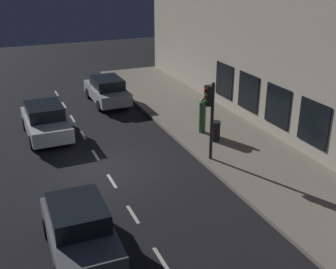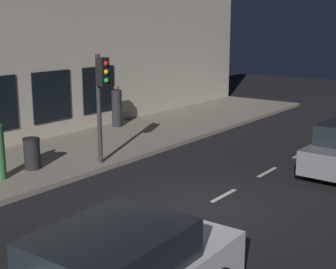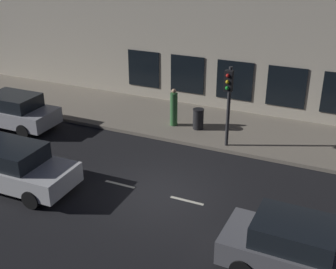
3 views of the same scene
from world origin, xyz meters
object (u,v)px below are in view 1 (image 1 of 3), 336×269
Objects in this scene: parked_car_0 at (107,90)px; trash_bin at (215,131)px; traffic_light at (210,108)px; pedestrian_1 at (202,116)px; parked_car_2 at (80,229)px; parked_car_1 at (46,121)px.

parked_car_0 is 8.59m from trash_bin.
trash_bin is at bearing 53.40° from traffic_light.
parked_car_0 is 4.61× the size of trash_bin.
trash_bin is (0.08, -1.17, -0.34)m from pedestrian_1.
parked_car_2 is 9.52m from trash_bin.
parked_car_2 is at bearing -109.19° from parked_car_0.
parked_car_0 and parked_car_2 have the same top height.
parked_car_0 is 1.09× the size of parked_car_2.
pedestrian_1 reaches higher than parked_car_0.
parked_car_1 is 2.44× the size of pedestrian_1.
parked_car_1 is 1.08× the size of parked_car_2.
traffic_light reaches higher than parked_car_0.
parked_car_0 is at bearing 110.62° from trash_bin.
parked_car_1 is 9.75m from parked_car_2.
parked_car_1 is at bearing 135.79° from traffic_light.
traffic_light is at bearing 134.73° from parked_car_1.
parked_car_0 is 1.01× the size of parked_car_1.
traffic_light is at bearing -147.32° from parked_car_2.
pedestrian_1 is (7.14, -2.91, 0.18)m from parked_car_1.
traffic_light is 10.05m from parked_car_0.
parked_car_2 is (-0.42, -9.74, -0.00)m from parked_car_1.
parked_car_1 is 8.30m from trash_bin.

